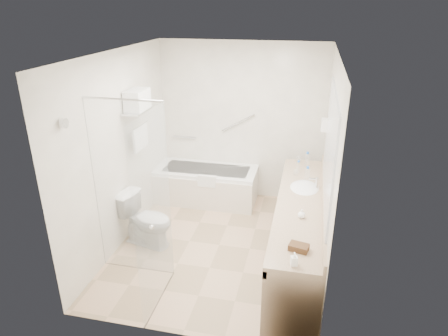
% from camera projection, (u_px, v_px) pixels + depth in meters
% --- Properties ---
extents(floor, '(3.20, 3.20, 0.00)m').
position_uv_depth(floor, '(219.00, 245.00, 5.36)').
color(floor, tan).
rests_on(floor, ground).
extents(ceiling, '(2.60, 3.20, 0.10)m').
position_uv_depth(ceiling, '(218.00, 53.00, 4.39)').
color(ceiling, silver).
rests_on(ceiling, wall_back).
extents(wall_back, '(2.60, 0.10, 2.50)m').
position_uv_depth(wall_back, '(242.00, 122.00, 6.32)').
color(wall_back, silver).
rests_on(wall_back, ground).
extents(wall_front, '(2.60, 0.10, 2.50)m').
position_uv_depth(wall_front, '(176.00, 225.00, 3.44)').
color(wall_front, silver).
rests_on(wall_front, ground).
extents(wall_left, '(0.10, 3.20, 2.50)m').
position_uv_depth(wall_left, '(121.00, 151.00, 5.13)').
color(wall_left, silver).
rests_on(wall_left, ground).
extents(wall_right, '(0.10, 3.20, 2.50)m').
position_uv_depth(wall_right, '(328.00, 167.00, 4.62)').
color(wall_right, silver).
rests_on(wall_right, ground).
extents(bathtub, '(1.60, 0.73, 0.59)m').
position_uv_depth(bathtub, '(206.00, 185.00, 6.47)').
color(bathtub, white).
rests_on(bathtub, floor).
extents(grab_bar_short, '(0.40, 0.03, 0.03)m').
position_uv_depth(grab_bar_short, '(184.00, 137.00, 6.59)').
color(grab_bar_short, silver).
rests_on(grab_bar_short, wall_back).
extents(grab_bar_long, '(0.53, 0.03, 0.33)m').
position_uv_depth(grab_bar_long, '(238.00, 123.00, 6.29)').
color(grab_bar_long, silver).
rests_on(grab_bar_long, wall_back).
extents(shower_enclosure, '(0.96, 0.91, 2.11)m').
position_uv_depth(shower_enclosure, '(141.00, 201.00, 4.24)').
color(shower_enclosure, silver).
rests_on(shower_enclosure, floor).
extents(towel_shelf, '(0.24, 0.55, 0.81)m').
position_uv_depth(towel_shelf, '(138.00, 106.00, 5.23)').
color(towel_shelf, silver).
rests_on(towel_shelf, wall_left).
extents(vanity_counter, '(0.55, 2.70, 0.95)m').
position_uv_depth(vanity_counter, '(299.00, 217.00, 4.77)').
color(vanity_counter, tan).
rests_on(vanity_counter, floor).
extents(sink, '(0.40, 0.52, 0.14)m').
position_uv_depth(sink, '(304.00, 190.00, 5.06)').
color(sink, white).
rests_on(sink, vanity_counter).
extents(faucet, '(0.03, 0.03, 0.14)m').
position_uv_depth(faucet, '(317.00, 183.00, 4.99)').
color(faucet, silver).
rests_on(faucet, vanity_counter).
extents(mirror, '(0.02, 2.00, 1.20)m').
position_uv_depth(mirror, '(330.00, 147.00, 4.37)').
color(mirror, silver).
rests_on(mirror, wall_right).
extents(hairdryer_unit, '(0.08, 0.10, 0.18)m').
position_uv_depth(hairdryer_unit, '(324.00, 125.00, 5.49)').
color(hairdryer_unit, white).
rests_on(hairdryer_unit, wall_right).
extents(toilet, '(0.79, 0.55, 0.71)m').
position_uv_depth(toilet, '(147.00, 220.00, 5.28)').
color(toilet, white).
rests_on(toilet, floor).
extents(amenity_basket, '(0.20, 0.16, 0.06)m').
position_uv_depth(amenity_basket, '(299.00, 247.00, 3.77)').
color(amenity_basket, '#4E2F1C').
rests_on(amenity_basket, vanity_counter).
extents(soap_bottle_a, '(0.09, 0.14, 0.06)m').
position_uv_depth(soap_bottle_a, '(294.00, 262.00, 3.56)').
color(soap_bottle_a, white).
rests_on(soap_bottle_a, vanity_counter).
extents(soap_bottle_b, '(0.12, 0.13, 0.08)m').
position_uv_depth(soap_bottle_b, '(302.00, 215.00, 4.33)').
color(soap_bottle_b, white).
rests_on(soap_bottle_b, vanity_counter).
extents(water_bottle_left, '(0.05, 0.05, 0.18)m').
position_uv_depth(water_bottle_left, '(298.00, 167.00, 5.45)').
color(water_bottle_left, silver).
rests_on(water_bottle_left, vanity_counter).
extents(water_bottle_mid, '(0.07, 0.07, 0.22)m').
position_uv_depth(water_bottle_mid, '(307.00, 160.00, 5.64)').
color(water_bottle_mid, silver).
rests_on(water_bottle_mid, vanity_counter).
extents(water_bottle_right, '(0.07, 0.07, 0.22)m').
position_uv_depth(water_bottle_right, '(307.00, 175.00, 5.16)').
color(water_bottle_right, silver).
rests_on(water_bottle_right, vanity_counter).
extents(drinking_glass_near, '(0.08, 0.08, 0.09)m').
position_uv_depth(drinking_glass_near, '(298.00, 159.00, 5.82)').
color(drinking_glass_near, silver).
rests_on(drinking_glass_near, vanity_counter).
extents(drinking_glass_far, '(0.08, 0.08, 0.08)m').
position_uv_depth(drinking_glass_far, '(296.00, 172.00, 5.39)').
color(drinking_glass_far, silver).
rests_on(drinking_glass_far, vanity_counter).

